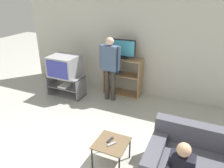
{
  "coord_description": "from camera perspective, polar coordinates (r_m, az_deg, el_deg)",
  "views": [
    {
      "loc": [
        1.61,
        -1.47,
        2.59
      ],
      "look_at": [
        0.05,
        2.0,
        0.9
      ],
      "focal_mm": 35.0,
      "sensor_mm": 36.0,
      "label": 1
    }
  ],
  "objects": [
    {
      "name": "snack_table",
      "position": [
        3.5,
        -0.14,
        -15.6
      ],
      "size": [
        0.5,
        0.5,
        0.41
      ],
      "color": "brown",
      "rests_on": "ground_plane"
    },
    {
      "name": "person_standing_adult",
      "position": [
        5.16,
        -0.54,
        5.39
      ],
      "size": [
        0.53,
        0.2,
        1.56
      ],
      "color": "#3D3833",
      "rests_on": "ground_plane"
    },
    {
      "name": "television_main",
      "position": [
        5.58,
        -12.25,
        4.69
      ],
      "size": [
        0.68,
        0.64,
        0.51
      ],
      "color": "#9E9EA3",
      "rests_on": "tv_stand"
    },
    {
      "name": "couch",
      "position": [
        3.53,
        21.27,
        -19.65
      ],
      "size": [
        1.4,
        0.99,
        0.74
      ],
      "color": "#4C4C56",
      "rests_on": "ground_plane"
    },
    {
      "name": "remote_control_black",
      "position": [
        3.51,
        -0.48,
        -14.39
      ],
      "size": [
        0.06,
        0.15,
        0.02
      ],
      "primitive_type": "cube",
      "rotation": [
        0.0,
        0.0,
        -0.19
      ],
      "color": "#232328",
      "rests_on": "snack_table"
    },
    {
      "name": "tv_stand",
      "position": [
        5.76,
        -11.92,
        -0.36
      ],
      "size": [
        0.94,
        0.45,
        0.54
      ],
      "color": "slate",
      "rests_on": "ground_plane"
    },
    {
      "name": "wall_back",
      "position": [
        5.53,
        6.75,
        10.32
      ],
      "size": [
        6.4,
        0.06,
        2.6
      ],
      "color": "beige",
      "rests_on": "ground_plane"
    },
    {
      "name": "television_flat",
      "position": [
        5.4,
        3.16,
        9.0
      ],
      "size": [
        0.58,
        0.2,
        0.46
      ],
      "color": "black",
      "rests_on": "media_shelf"
    },
    {
      "name": "media_shelf",
      "position": [
        5.63,
        2.81,
        2.16
      ],
      "size": [
        0.98,
        0.37,
        0.98
      ],
      "color": "#9E7A51",
      "rests_on": "ground_plane"
    },
    {
      "name": "remote_control_white",
      "position": [
        3.43,
        -0.09,
        -15.41
      ],
      "size": [
        0.11,
        0.14,
        0.02
      ],
      "primitive_type": "cube",
      "rotation": [
        0.0,
        0.0,
        -0.58
      ],
      "color": "gray",
      "rests_on": "snack_table"
    }
  ]
}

